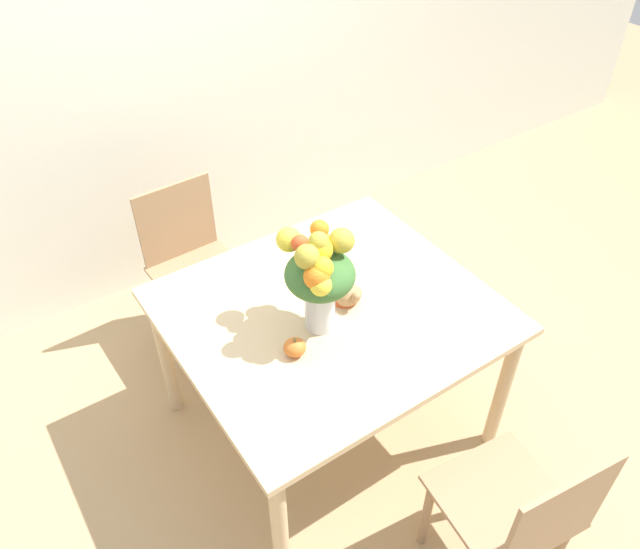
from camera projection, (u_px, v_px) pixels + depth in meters
ground_plane at (329, 422)px, 2.96m from camera, size 12.00×12.00×0.00m
wall_back at (157, 43)px, 3.01m from camera, size 8.00×0.06×2.70m
dining_table at (330, 324)px, 2.53m from camera, size 1.23×1.11×0.75m
flower_vase at (319, 274)px, 2.24m from camera, size 0.27×0.32×0.44m
pumpkin at (295, 347)px, 2.27m from camera, size 0.08×0.08×0.08m
turkey_figurine at (347, 293)px, 2.47m from camera, size 0.11×0.15×0.09m
dining_chair_near_window at (194, 266)px, 3.13m from camera, size 0.43×0.43×0.86m
dining_chair_far_side at (516, 514)px, 2.12m from camera, size 0.47×0.47×0.86m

